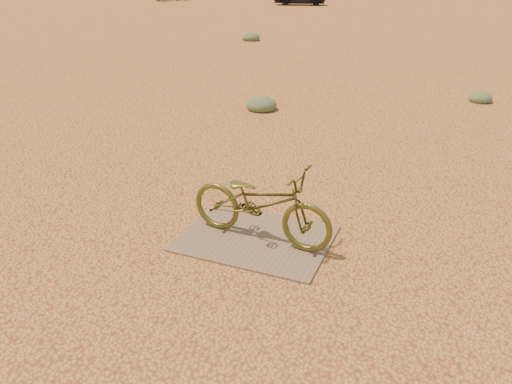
% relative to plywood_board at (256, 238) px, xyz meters
% --- Properties ---
extents(ground, '(120.00, 120.00, 0.00)m').
position_rel_plywood_board_xyz_m(ground, '(-0.15, -0.23, -0.01)').
color(ground, tan).
rests_on(ground, ground).
extents(plywood_board, '(1.58, 1.22, 0.02)m').
position_rel_plywood_board_xyz_m(plywood_board, '(0.00, 0.00, 0.00)').
color(plywood_board, brown).
rests_on(plywood_board, ground).
extents(bicycle, '(1.66, 0.69, 0.85)m').
position_rel_plywood_board_xyz_m(bicycle, '(0.05, -0.00, 0.44)').
color(bicycle, '#50521E').
rests_on(bicycle, plywood_board).
extents(kale_a, '(0.62, 0.62, 0.34)m').
position_rel_plywood_board_xyz_m(kale_a, '(-1.92, 4.93, -0.01)').
color(kale_a, '#5A6E4C').
rests_on(kale_a, ground).
extents(kale_b, '(0.49, 0.49, 0.27)m').
position_rel_plywood_board_xyz_m(kale_b, '(2.23, 7.35, -0.01)').
color(kale_b, '#5A6E4C').
rests_on(kale_b, ground).
extents(kale_c, '(0.69, 0.69, 0.38)m').
position_rel_plywood_board_xyz_m(kale_c, '(-6.07, 14.13, -0.01)').
color(kale_c, '#5A6E4C').
rests_on(kale_c, ground).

